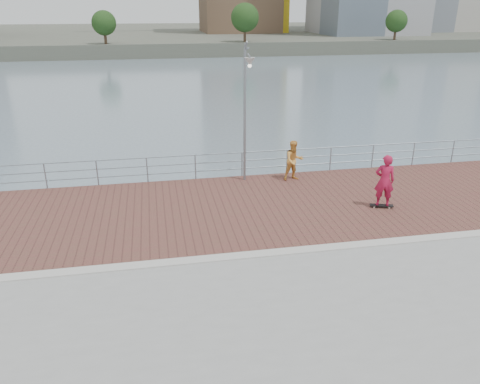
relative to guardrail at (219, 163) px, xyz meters
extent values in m
plane|color=slate|center=(0.00, -7.00, -2.69)|extent=(400.00, 400.00, 0.00)
cube|color=brown|center=(0.00, -3.40, -0.68)|extent=(40.00, 6.80, 0.02)
cube|color=#B7B5AD|center=(0.00, -7.00, -0.66)|extent=(40.00, 0.40, 0.06)
cube|color=#4C5142|center=(0.00, 115.50, -1.44)|extent=(320.00, 95.00, 2.50)
cylinder|color=#8C9EA8|center=(-7.18, 0.00, -0.14)|extent=(0.06, 0.06, 1.10)
cylinder|color=#8C9EA8|center=(-5.13, 0.00, -0.14)|extent=(0.06, 0.06, 1.10)
cylinder|color=#8C9EA8|center=(-3.08, 0.00, -0.14)|extent=(0.06, 0.06, 1.10)
cylinder|color=#8C9EA8|center=(-1.03, 0.00, -0.14)|extent=(0.06, 0.06, 1.10)
cylinder|color=#8C9EA8|center=(1.03, 0.00, -0.14)|extent=(0.06, 0.06, 1.10)
cylinder|color=#8C9EA8|center=(3.08, 0.00, -0.14)|extent=(0.06, 0.06, 1.10)
cylinder|color=#8C9EA8|center=(5.13, 0.00, -0.14)|extent=(0.06, 0.06, 1.10)
cylinder|color=#8C9EA8|center=(7.18, 0.00, -0.14)|extent=(0.06, 0.06, 1.10)
cylinder|color=#8C9EA8|center=(9.24, 0.00, -0.14)|extent=(0.06, 0.06, 1.10)
cylinder|color=#8C9EA8|center=(11.29, 0.00, -0.14)|extent=(0.06, 0.06, 1.10)
cylinder|color=#8C9EA8|center=(0.00, 0.00, 0.41)|extent=(39.00, 0.05, 0.05)
cylinder|color=#8C9EA8|center=(0.00, 0.00, 0.03)|extent=(39.00, 0.05, 0.05)
cylinder|color=#8C9EA8|center=(0.00, 0.00, -0.33)|extent=(39.00, 0.05, 0.05)
cylinder|color=gray|center=(1.04, -0.50, 2.06)|extent=(0.11, 0.11, 5.50)
cylinder|color=gray|center=(1.04, -0.96, 4.80)|extent=(0.07, 0.92, 0.07)
cone|color=#B2B2AD|center=(1.04, -1.42, 4.62)|extent=(0.40, 0.40, 0.32)
cube|color=black|center=(5.52, -4.37, -0.59)|extent=(0.88, 0.47, 0.03)
cylinder|color=beige|center=(5.24, -4.37, -0.64)|extent=(0.08, 0.06, 0.07)
cylinder|color=beige|center=(5.76, -4.53, -0.64)|extent=(0.08, 0.06, 0.07)
cylinder|color=beige|center=(5.28, -4.22, -0.64)|extent=(0.08, 0.06, 0.07)
cylinder|color=beige|center=(5.81, -4.38, -0.64)|extent=(0.08, 0.06, 0.07)
imported|color=#AB163B|center=(5.52, -4.37, 0.40)|extent=(0.83, 0.67, 1.97)
imported|color=gold|center=(3.12, -0.89, 0.20)|extent=(0.92, 0.76, 1.74)
cylinder|color=#473323|center=(-10.00, 70.00, 1.45)|extent=(0.50, 0.50, 3.27)
sphere|color=#193814|center=(-10.00, 70.00, 3.32)|extent=(4.21, 4.21, 4.21)
cylinder|color=#473323|center=(15.00, 70.00, 1.80)|extent=(0.50, 0.50, 3.98)
sphere|color=#193814|center=(15.00, 70.00, 4.08)|extent=(5.12, 5.12, 5.12)
cylinder|color=#473323|center=(45.00, 70.00, 1.44)|extent=(0.50, 0.50, 3.26)
sphere|color=#193814|center=(45.00, 70.00, 3.30)|extent=(4.19, 4.19, 4.19)
camera|label=1|loc=(-2.66, -19.17, 6.43)|focal=35.00mm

